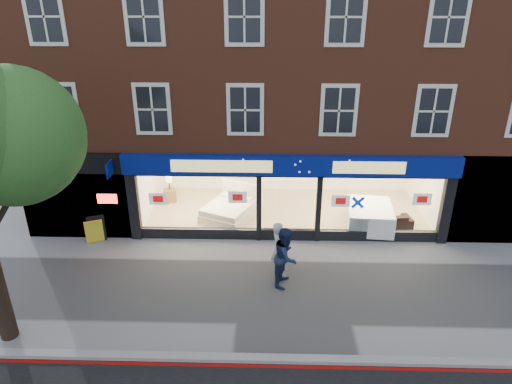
{
  "coord_description": "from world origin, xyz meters",
  "views": [
    {
      "loc": [
        -0.76,
        -11.45,
        8.36
      ],
      "look_at": [
        -1.14,
        2.5,
        2.13
      ],
      "focal_mm": 32.0,
      "sensor_mm": 36.0,
      "label": 1
    }
  ],
  "objects_px": {
    "display_bed": "(230,209)",
    "mattress_stack": "(369,216)",
    "pedestrian_grey": "(279,249)",
    "a_board": "(95,230)",
    "pedestrian_blue": "(286,256)",
    "sofa": "(385,220)"
  },
  "relations": [
    {
      "from": "display_bed",
      "to": "sofa",
      "type": "height_order",
      "value": "display_bed"
    },
    {
      "from": "mattress_stack",
      "to": "pedestrian_grey",
      "type": "xyz_separation_m",
      "value": [
        -3.49,
        -3.15,
        0.41
      ]
    },
    {
      "from": "display_bed",
      "to": "mattress_stack",
      "type": "bearing_deg",
      "value": 18.23
    },
    {
      "from": "display_bed",
      "to": "sofa",
      "type": "distance_m",
      "value": 5.96
    },
    {
      "from": "mattress_stack",
      "to": "sofa",
      "type": "bearing_deg",
      "value": -9.46
    },
    {
      "from": "sofa",
      "to": "display_bed",
      "type": "bearing_deg",
      "value": -15.15
    },
    {
      "from": "display_bed",
      "to": "pedestrian_grey",
      "type": "distance_m",
      "value": 4.21
    },
    {
      "from": "mattress_stack",
      "to": "a_board",
      "type": "relative_size",
      "value": 2.31
    },
    {
      "from": "display_bed",
      "to": "a_board",
      "type": "relative_size",
      "value": 2.68
    },
    {
      "from": "sofa",
      "to": "pedestrian_grey",
      "type": "relative_size",
      "value": 1.06
    },
    {
      "from": "mattress_stack",
      "to": "a_board",
      "type": "bearing_deg",
      "value": -172.59
    },
    {
      "from": "display_bed",
      "to": "a_board",
      "type": "xyz_separation_m",
      "value": [
        -4.68,
        -1.91,
        0.05
      ]
    },
    {
      "from": "display_bed",
      "to": "pedestrian_grey",
      "type": "relative_size",
      "value": 1.4
    },
    {
      "from": "display_bed",
      "to": "pedestrian_blue",
      "type": "xyz_separation_m",
      "value": [
        2.04,
        -4.24,
        0.53
      ]
    },
    {
      "from": "pedestrian_blue",
      "to": "sofa",
      "type": "bearing_deg",
      "value": -32.52
    },
    {
      "from": "display_bed",
      "to": "mattress_stack",
      "type": "relative_size",
      "value": 1.16
    },
    {
      "from": "a_board",
      "to": "pedestrian_grey",
      "type": "height_order",
      "value": "pedestrian_grey"
    },
    {
      "from": "pedestrian_grey",
      "to": "pedestrian_blue",
      "type": "relative_size",
      "value": 0.96
    },
    {
      "from": "mattress_stack",
      "to": "a_board",
      "type": "distance_m",
      "value": 10.08
    },
    {
      "from": "display_bed",
      "to": "pedestrian_blue",
      "type": "bearing_deg",
      "value": -39.58
    },
    {
      "from": "a_board",
      "to": "mattress_stack",
      "type": "bearing_deg",
      "value": -15.14
    },
    {
      "from": "display_bed",
      "to": "mattress_stack",
      "type": "xyz_separation_m",
      "value": [
        5.31,
        -0.61,
        0.08
      ]
    }
  ]
}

